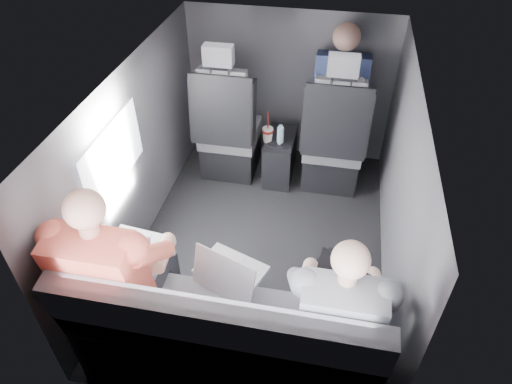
% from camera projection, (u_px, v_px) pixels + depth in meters
% --- Properties ---
extents(floor, '(2.60, 2.60, 0.00)m').
position_uv_depth(floor, '(261.00, 243.00, 3.49)').
color(floor, black).
rests_on(floor, ground).
extents(ceiling, '(2.60, 2.60, 0.00)m').
position_uv_depth(ceiling, '(263.00, 80.00, 2.63)').
color(ceiling, '#B2B2AD').
rests_on(ceiling, panel_back).
extents(panel_left, '(0.02, 2.60, 1.35)m').
position_uv_depth(panel_left, '(136.00, 158.00, 3.20)').
color(panel_left, '#56565B').
rests_on(panel_left, floor).
extents(panel_right, '(0.02, 2.60, 1.35)m').
position_uv_depth(panel_right, '(400.00, 189.00, 2.93)').
color(panel_right, '#56565B').
rests_on(panel_right, floor).
extents(panel_front, '(1.80, 0.02, 1.35)m').
position_uv_depth(panel_front, '(289.00, 86.00, 4.05)').
color(panel_front, '#56565B').
rests_on(panel_front, floor).
extents(panel_back, '(1.80, 0.02, 1.35)m').
position_uv_depth(panel_back, '(211.00, 342.00, 2.08)').
color(panel_back, '#56565B').
rests_on(panel_back, floor).
extents(side_window, '(0.02, 0.75, 0.42)m').
position_uv_depth(side_window, '(114.00, 156.00, 2.82)').
color(side_window, white).
rests_on(side_window, panel_left).
extents(seatbelt, '(0.35, 0.11, 0.59)m').
position_uv_depth(seatbelt, '(337.00, 114.00, 3.42)').
color(seatbelt, black).
rests_on(seatbelt, front_seat_right).
extents(front_seat_left, '(0.52, 0.58, 1.26)m').
position_uv_depth(front_seat_left, '(228.00, 135.00, 3.94)').
color(front_seat_left, black).
rests_on(front_seat_left, floor).
extents(front_seat_right, '(0.52, 0.58, 1.26)m').
position_uv_depth(front_seat_right, '(333.00, 146.00, 3.81)').
color(front_seat_right, black).
rests_on(front_seat_right, floor).
extents(center_console, '(0.24, 0.48, 0.41)m').
position_uv_depth(center_console, '(280.00, 157.00, 4.03)').
color(center_console, black).
rests_on(center_console, floor).
extents(rear_bench, '(1.60, 0.57, 0.92)m').
position_uv_depth(rear_bench, '(226.00, 342.00, 2.49)').
color(rear_bench, '#58585C').
rests_on(rear_bench, floor).
extents(soda_cup, '(0.09, 0.09, 0.28)m').
position_uv_depth(soda_cup, '(268.00, 134.00, 3.82)').
color(soda_cup, white).
rests_on(soda_cup, center_console).
extents(water_bottle, '(0.06, 0.06, 0.17)m').
position_uv_depth(water_bottle, '(280.00, 135.00, 3.79)').
color(water_bottle, '#ABCDE7').
rests_on(water_bottle, center_console).
extents(laptop_white, '(0.38, 0.37, 0.27)m').
position_uv_depth(laptop_white, '(131.00, 248.00, 2.59)').
color(laptop_white, silver).
rests_on(laptop_white, passenger_rear_left).
extents(laptop_silver, '(0.42, 0.43, 0.26)m').
position_uv_depth(laptop_silver, '(228.00, 272.00, 2.45)').
color(laptop_silver, '#B6B6BB').
rests_on(laptop_silver, rear_bench).
extents(laptop_black, '(0.38, 0.42, 0.22)m').
position_uv_depth(laptop_black, '(342.00, 274.00, 2.45)').
color(laptop_black, black).
rests_on(laptop_black, passenger_rear_right).
extents(passenger_rear_left, '(0.54, 0.65, 1.28)m').
position_uv_depth(passenger_rear_left, '(117.00, 271.00, 2.44)').
color(passenger_rear_left, '#37363C').
rests_on(passenger_rear_left, rear_bench).
extents(passenger_rear_right, '(0.48, 0.60, 1.19)m').
position_uv_depth(passenger_rear_right, '(339.00, 310.00, 2.29)').
color(passenger_rear_right, navy).
rests_on(passenger_rear_right, rear_bench).
extents(passenger_front_right, '(0.43, 0.43, 0.91)m').
position_uv_depth(passenger_front_right, '(340.00, 92.00, 3.77)').
color(passenger_front_right, navy).
rests_on(passenger_front_right, front_seat_right).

